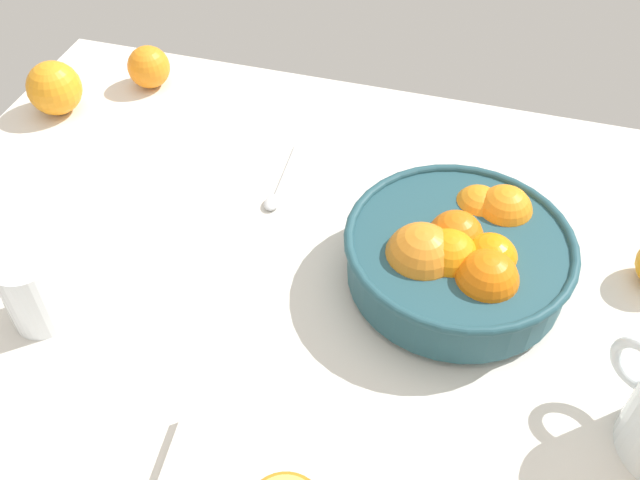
{
  "coord_description": "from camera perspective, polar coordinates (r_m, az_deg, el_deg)",
  "views": [
    {
      "loc": [
        15.29,
        -53.58,
        67.45
      ],
      "look_at": [
        -0.53,
        0.82,
        8.78
      ],
      "focal_mm": 39.48,
      "sensor_mm": 36.0,
      "label": 1
    }
  ],
  "objects": [
    {
      "name": "loose_orange_2",
      "position": [
        1.24,
        -13.71,
        13.47
      ],
      "size": [
        6.98,
        6.98,
        6.98
      ],
      "primitive_type": "sphere",
      "color": "orange",
      "rests_on": "ground_plane"
    },
    {
      "name": "loose_orange_4",
      "position": [
        1.21,
        -20.73,
        11.44
      ],
      "size": [
        8.53,
        8.53,
        8.53
      ],
      "primitive_type": "sphere",
      "color": "orange",
      "rests_on": "ground_plane"
    },
    {
      "name": "spoon",
      "position": [
        1.01,
        -3.4,
        4.25
      ],
      "size": [
        2.41,
        14.85,
        1.0
      ],
      "color": "silver",
      "rests_on": "ground_plane"
    },
    {
      "name": "fruit_bowl",
      "position": [
        0.87,
        11.12,
        -1.19
      ],
      "size": [
        27.88,
        27.88,
        10.72
      ],
      "color": "#234C56",
      "rests_on": "ground_plane"
    },
    {
      "name": "ground_plane",
      "position": [
        0.89,
        0.18,
        -5.06
      ],
      "size": [
        120.13,
        92.42,
        3.0
      ],
      "primitive_type": "cube",
      "color": "silver"
    },
    {
      "name": "juice_glass",
      "position": [
        0.88,
        -22.1,
        -4.15
      ],
      "size": [
        6.95,
        6.95,
        9.79
      ],
      "color": "white",
      "rests_on": "ground_plane"
    }
  ]
}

